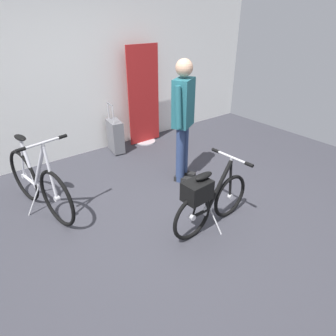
{
  "coord_description": "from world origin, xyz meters",
  "views": [
    {
      "loc": [
        -1.69,
        -2.15,
        2.12
      ],
      "look_at": [
        0.12,
        0.2,
        0.55
      ],
      "focal_mm": 31.96,
      "sensor_mm": 36.0,
      "label": 1
    }
  ],
  "objects_px": {
    "rolling_suitcase": "(115,136)",
    "floor_banner_stand": "(144,102)",
    "display_bike_left": "(39,183)",
    "folding_bike_foreground": "(208,199)",
    "visitor_near_wall": "(183,116)"
  },
  "relations": [
    {
      "from": "folding_bike_foreground",
      "to": "visitor_near_wall",
      "type": "xyz_separation_m",
      "value": [
        0.5,
        1.01,
        0.55
      ]
    },
    {
      "from": "floor_banner_stand",
      "to": "display_bike_left",
      "type": "distance_m",
      "value": 2.38
    },
    {
      "from": "rolling_suitcase",
      "to": "display_bike_left",
      "type": "bearing_deg",
      "value": -147.55
    },
    {
      "from": "display_bike_left",
      "to": "rolling_suitcase",
      "type": "relative_size",
      "value": 1.68
    },
    {
      "from": "folding_bike_foreground",
      "to": "display_bike_left",
      "type": "distance_m",
      "value": 1.92
    },
    {
      "from": "floor_banner_stand",
      "to": "display_bike_left",
      "type": "height_order",
      "value": "floor_banner_stand"
    },
    {
      "from": "floor_banner_stand",
      "to": "display_bike_left",
      "type": "relative_size",
      "value": 1.19
    },
    {
      "from": "folding_bike_foreground",
      "to": "display_bike_left",
      "type": "height_order",
      "value": "display_bike_left"
    },
    {
      "from": "floor_banner_stand",
      "to": "display_bike_left",
      "type": "bearing_deg",
      "value": -154.58
    },
    {
      "from": "visitor_near_wall",
      "to": "rolling_suitcase",
      "type": "xyz_separation_m",
      "value": [
        -0.29,
        1.37,
        -0.64
      ]
    },
    {
      "from": "folding_bike_foreground",
      "to": "visitor_near_wall",
      "type": "relative_size",
      "value": 0.68
    },
    {
      "from": "visitor_near_wall",
      "to": "display_bike_left",
      "type": "bearing_deg",
      "value": 167.0
    },
    {
      "from": "rolling_suitcase",
      "to": "floor_banner_stand",
      "type": "bearing_deg",
      "value": 4.93
    },
    {
      "from": "display_bike_left",
      "to": "folding_bike_foreground",
      "type": "bearing_deg",
      "value": -47.72
    },
    {
      "from": "display_bike_left",
      "to": "visitor_near_wall",
      "type": "height_order",
      "value": "visitor_near_wall"
    }
  ]
}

